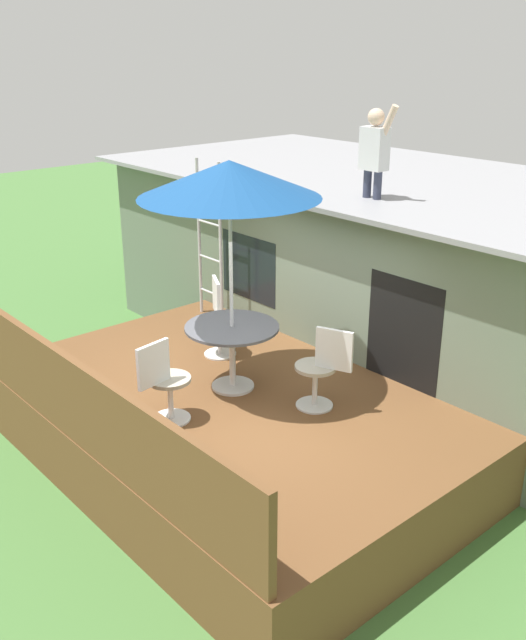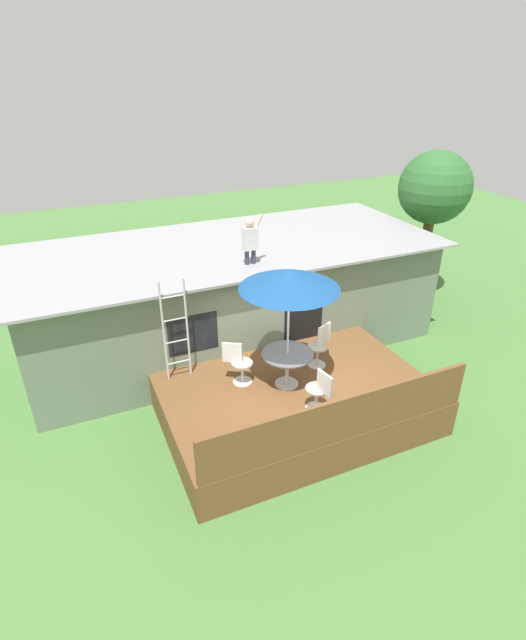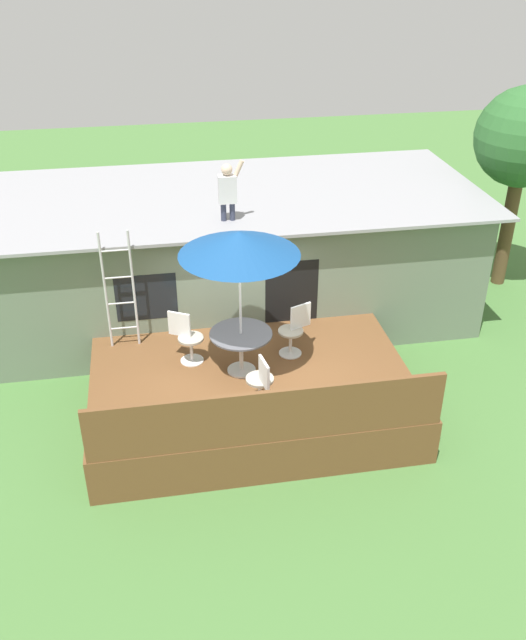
{
  "view_description": "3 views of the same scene",
  "coord_description": "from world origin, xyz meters",
  "px_view_note": "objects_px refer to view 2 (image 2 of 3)",
  "views": [
    {
      "loc": [
        5.51,
        -4.41,
        4.46
      ],
      "look_at": [
        -0.5,
        0.87,
        1.31
      ],
      "focal_mm": 39.96,
      "sensor_mm": 36.0,
      "label": 1
    },
    {
      "loc": [
        -3.89,
        -7.16,
        6.6
      ],
      "look_at": [
        -0.41,
        0.68,
        2.07
      ],
      "focal_mm": 27.05,
      "sensor_mm": 36.0,
      "label": 2
    },
    {
      "loc": [
        -1.43,
        -9.42,
        7.39
      ],
      "look_at": [
        0.36,
        0.8,
        1.34
      ],
      "focal_mm": 38.47,
      "sensor_mm": 36.0,
      "label": 3
    }
  ],
  "objects_px": {
    "patio_chair_right": "(320,346)",
    "patio_umbrella": "(290,279)",
    "backyard_tree": "(435,190)",
    "patio_chair_left": "(239,363)",
    "patio_table": "(287,360)",
    "step_ladder": "(176,331)",
    "person_figure": "(250,238)",
    "patio_chair_near": "(319,391)"
  },
  "relations": [
    {
      "from": "patio_chair_right",
      "to": "patio_umbrella",
      "type": "bearing_deg",
      "value": 0.0
    },
    {
      "from": "backyard_tree",
      "to": "patio_chair_right",
      "type": "bearing_deg",
      "value": -149.26
    },
    {
      "from": "patio_chair_left",
      "to": "patio_chair_right",
      "type": "bearing_deg",
      "value": 26.72
    },
    {
      "from": "patio_table",
      "to": "backyard_tree",
      "type": "relative_size",
      "value": 0.23
    },
    {
      "from": "patio_table",
      "to": "step_ladder",
      "type": "distance_m",
      "value": 2.32
    },
    {
      "from": "person_figure",
      "to": "backyard_tree",
      "type": "xyz_separation_m",
      "value": [
        6.57,
        1.67,
        0.1
      ]
    },
    {
      "from": "step_ladder",
      "to": "patio_chair_left",
      "type": "bearing_deg",
      "value": -33.21
    },
    {
      "from": "patio_umbrella",
      "to": "backyard_tree",
      "type": "relative_size",
      "value": 0.56
    },
    {
      "from": "step_ladder",
      "to": "patio_chair_right",
      "type": "xyz_separation_m",
      "value": [
        2.92,
        -0.77,
        -0.64
      ]
    },
    {
      "from": "step_ladder",
      "to": "patio_chair_right",
      "type": "height_order",
      "value": "step_ladder"
    },
    {
      "from": "patio_umbrella",
      "to": "patio_chair_near",
      "type": "relative_size",
      "value": 2.76
    },
    {
      "from": "person_figure",
      "to": "patio_chair_left",
      "type": "bearing_deg",
      "value": -120.63
    },
    {
      "from": "step_ladder",
      "to": "patio_chair_right",
      "type": "distance_m",
      "value": 3.09
    },
    {
      "from": "step_ladder",
      "to": "backyard_tree",
      "type": "distance_m",
      "value": 9.11
    },
    {
      "from": "patio_table",
      "to": "step_ladder",
      "type": "relative_size",
      "value": 0.47
    },
    {
      "from": "patio_chair_right",
      "to": "patio_chair_near",
      "type": "height_order",
      "value": "same"
    },
    {
      "from": "patio_chair_near",
      "to": "step_ladder",
      "type": "bearing_deg",
      "value": 34.47
    },
    {
      "from": "step_ladder",
      "to": "person_figure",
      "type": "bearing_deg",
      "value": 24.8
    },
    {
      "from": "patio_table",
      "to": "patio_umbrella",
      "type": "distance_m",
      "value": 1.76
    },
    {
      "from": "step_ladder",
      "to": "patio_chair_near",
      "type": "bearing_deg",
      "value": -46.29
    },
    {
      "from": "patio_table",
      "to": "patio_chair_left",
      "type": "xyz_separation_m",
      "value": [
        -0.86,
        0.48,
        -0.13
      ]
    },
    {
      "from": "patio_table",
      "to": "patio_chair_right",
      "type": "relative_size",
      "value": 1.13
    },
    {
      "from": "person_figure",
      "to": "patio_chair_right",
      "type": "height_order",
      "value": "person_figure"
    },
    {
      "from": "patio_table",
      "to": "patio_chair_near",
      "type": "xyz_separation_m",
      "value": [
        0.17,
        -1.01,
        -0.13
      ]
    },
    {
      "from": "patio_umbrella",
      "to": "patio_chair_right",
      "type": "xyz_separation_m",
      "value": [
        0.99,
        0.41,
        -1.89
      ]
    },
    {
      "from": "patio_table",
      "to": "patio_chair_left",
      "type": "bearing_deg",
      "value": 150.98
    },
    {
      "from": "step_ladder",
      "to": "patio_chair_right",
      "type": "relative_size",
      "value": 2.39
    },
    {
      "from": "patio_chair_left",
      "to": "patio_chair_near",
      "type": "xyz_separation_m",
      "value": [
        1.03,
        -1.49,
        0.0
      ]
    },
    {
      "from": "patio_chair_left",
      "to": "backyard_tree",
      "type": "distance_m",
      "value": 8.5
    },
    {
      "from": "patio_chair_right",
      "to": "person_figure",
      "type": "bearing_deg",
      "value": -84.95
    },
    {
      "from": "patio_chair_left",
      "to": "person_figure",
      "type": "bearing_deg",
      "value": 88.39
    },
    {
      "from": "patio_umbrella",
      "to": "patio_chair_left",
      "type": "distance_m",
      "value": 2.13
    },
    {
      "from": "patio_table",
      "to": "patio_chair_right",
      "type": "height_order",
      "value": "patio_chair_right"
    },
    {
      "from": "patio_table",
      "to": "patio_umbrella",
      "type": "bearing_deg",
      "value": -26.57
    },
    {
      "from": "patio_table",
      "to": "patio_chair_near",
      "type": "relative_size",
      "value": 1.13
    },
    {
      "from": "patio_chair_left",
      "to": "step_ladder",
      "type": "bearing_deg",
      "value": 175.81
    },
    {
      "from": "patio_chair_left",
      "to": "patio_chair_near",
      "type": "relative_size",
      "value": 1.0
    },
    {
      "from": "patio_table",
      "to": "step_ladder",
      "type": "xyz_separation_m",
      "value": [
        -1.93,
        1.18,
        0.51
      ]
    },
    {
      "from": "step_ladder",
      "to": "patio_umbrella",
      "type": "bearing_deg",
      "value": -31.38
    },
    {
      "from": "patio_table",
      "to": "patio_chair_near",
      "type": "height_order",
      "value": "patio_chair_near"
    },
    {
      "from": "patio_chair_left",
      "to": "patio_umbrella",
      "type": "bearing_deg",
      "value": 0.0
    },
    {
      "from": "patio_table",
      "to": "person_figure",
      "type": "height_order",
      "value": "person_figure"
    }
  ]
}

